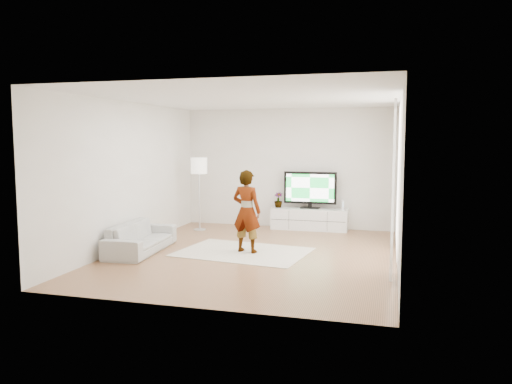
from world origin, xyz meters
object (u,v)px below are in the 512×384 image
(sofa, at_px, (141,237))
(rug, at_px, (243,252))
(television, at_px, (310,189))
(player, at_px, (247,211))
(floor_lamp, at_px, (199,169))
(media_console, at_px, (310,219))

(sofa, bearing_deg, rug, -80.62)
(television, height_order, sofa, television)
(player, bearing_deg, floor_lamp, -37.48)
(television, relative_size, floor_lamp, 0.73)
(rug, height_order, player, player)
(sofa, bearing_deg, television, -44.50)
(media_console, bearing_deg, player, -105.48)
(television, xyz_separation_m, floor_lamp, (-2.44, -0.76, 0.46))
(television, bearing_deg, sofa, -130.28)
(rug, relative_size, sofa, 1.26)
(media_console, xyz_separation_m, sofa, (-2.66, -3.11, 0.02))
(player, relative_size, sofa, 0.82)
(sofa, height_order, floor_lamp, floor_lamp)
(television, height_order, floor_lamp, floor_lamp)
(television, relative_size, rug, 0.53)
(rug, relative_size, player, 1.52)
(sofa, bearing_deg, player, -81.06)
(television, bearing_deg, media_console, -90.00)
(floor_lamp, bearing_deg, television, 17.23)
(rug, distance_m, floor_lamp, 2.90)
(rug, bearing_deg, sofa, -166.41)
(floor_lamp, bearing_deg, player, -48.59)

